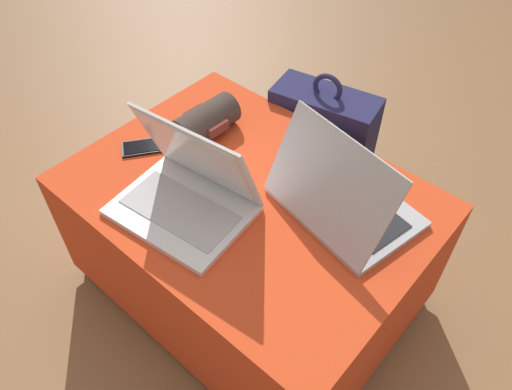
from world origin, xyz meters
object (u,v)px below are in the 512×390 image
Objects in this scene: laptop_near at (187,192)px; laptop_far at (340,199)px; cell_phone at (146,147)px; wrist_brace at (206,121)px; backpack at (320,154)px.

laptop_near reaches higher than laptop_far.
laptop_far is at bearing -128.27° from cell_phone.
laptop_far is 1.98× the size of wrist_brace.
backpack is at bearing 62.98° from wrist_brace.
wrist_brace reaches higher than cell_phone.
laptop_near is at bearing 77.63° from backpack.
backpack is at bearing 82.60° from laptop_near.
laptop_near reaches higher than cell_phone.
laptop_near is 0.38m from laptop_far.
wrist_brace is at bearing 11.29° from laptop_far.
laptop_near is 1.81× the size of wrist_brace.
laptop_near is at bearing -160.14° from cell_phone.
wrist_brace is (-0.17, 0.23, -0.00)m from laptop_near.
cell_phone is 0.19m from wrist_brace.
laptop_near is at bearing 49.40° from laptop_far.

